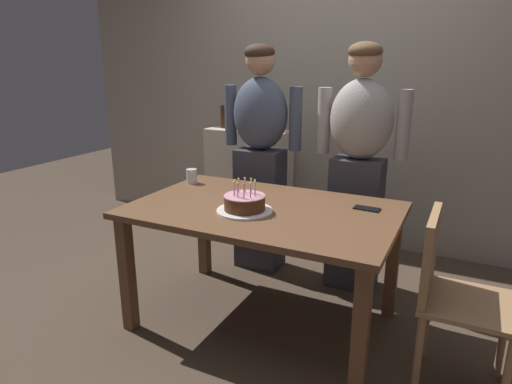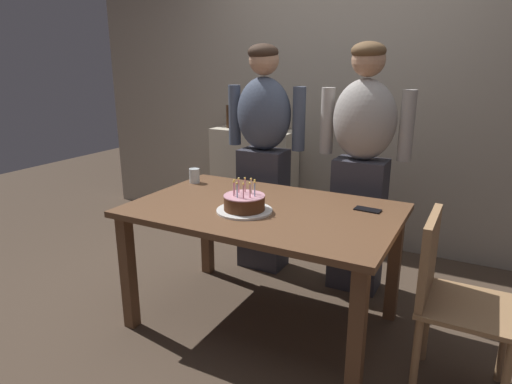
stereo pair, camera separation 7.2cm
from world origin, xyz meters
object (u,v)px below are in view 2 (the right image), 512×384
Objects in this scene: cell_phone at (368,210)px; water_glass_near at (194,176)px; birthday_cake at (244,204)px; person_woman_cardigan at (361,166)px; person_man_bearded at (264,156)px; dining_chair at (448,291)px.

water_glass_near is at bearing -177.61° from cell_phone.
person_woman_cardigan reaches higher than birthday_cake.
person_man_bearded is (0.30, 0.45, 0.08)m from water_glass_near.
person_man_bearded reaches higher than dining_chair.
person_woman_cardigan reaches higher than dining_chair.
dining_chair reaches higher than water_glass_near.
person_woman_cardigan reaches higher than water_glass_near.
person_man_bearded is at bearing 56.49° from water_glass_near.
dining_chair is at bearing 0.89° from birthday_cake.
cell_phone is 0.09× the size of person_man_bearded.
water_glass_near is at bearing 56.49° from person_man_bearded.
water_glass_near is 1.20m from cell_phone.
person_woman_cardigan is at bearing 38.70° from dining_chair.
dining_chair is (1.07, 0.02, -0.27)m from birthday_cake.
cell_phone is at bearing -1.60° from water_glass_near.
person_man_bearded is 1.90× the size of dining_chair.
birthday_cake is 3.17× the size of water_glass_near.
birthday_cake is 0.19× the size of person_woman_cardigan.
person_woman_cardigan is at bearing 113.91° from cell_phone.
birthday_cake is at bearing -146.53° from cell_phone.
birthday_cake is 0.71m from water_glass_near.
cell_phone is (0.60, 0.34, -0.04)m from birthday_cake.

